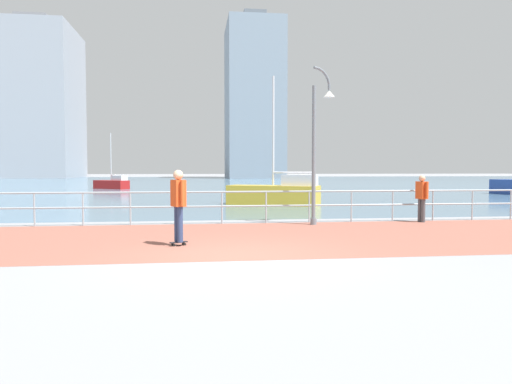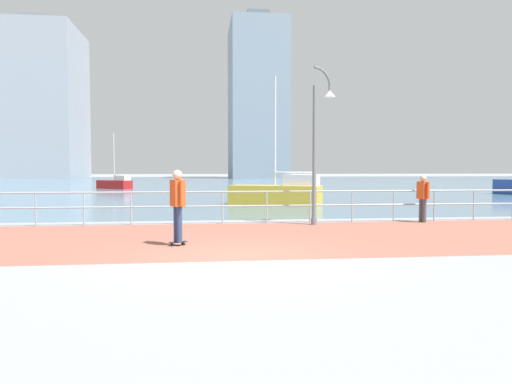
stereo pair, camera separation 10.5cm
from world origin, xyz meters
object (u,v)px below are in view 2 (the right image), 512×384
at_px(sailboat_red, 115,183).
at_px(sailboat_yellow, 278,193).
at_px(skateboarder, 178,200).
at_px(bystander, 423,195).
at_px(lamppost, 319,138).

relative_size(sailboat_red, sailboat_yellow, 0.79).
xyz_separation_m(skateboarder, bystander, (7.63, 3.80, -0.13)).
xyz_separation_m(skateboarder, sailboat_yellow, (4.20, 11.58, -0.44)).
bearing_deg(skateboarder, bystander, 26.51).
bearing_deg(bystander, lamppost, -176.77).
bearing_deg(sailboat_red, skateboarder, -77.87).
bearing_deg(sailboat_yellow, skateboarder, -109.93).
bearing_deg(lamppost, sailboat_red, 111.43).
bearing_deg(skateboarder, sailboat_yellow, 70.07).
xyz_separation_m(bystander, sailboat_yellow, (-3.43, 7.77, -0.30)).
xyz_separation_m(lamppost, bystander, (3.48, 0.20, -1.79)).
height_order(skateboarder, sailboat_red, sailboat_red).
relative_size(skateboarder, sailboat_yellow, 0.28).
relative_size(skateboarder, bystander, 1.12).
height_order(lamppost, bystander, lamppost).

